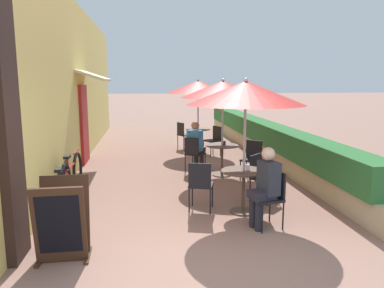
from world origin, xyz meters
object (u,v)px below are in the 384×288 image
at_px(coffee_cup_far, 193,127).
at_px(bicycle_leaning, 62,189).
at_px(seated_patron_near_right, 265,184).
at_px(cafe_chair_far_right, 214,138).
at_px(patio_umbrella_far, 198,87).
at_px(patio_table_mid, 222,154).
at_px(menu_board, 62,220).
at_px(patio_table_far, 198,135).
at_px(coffee_cup_near, 248,168).
at_px(patio_table_near, 244,182).
at_px(cafe_chair_near_back, 260,174).
at_px(cafe_chair_mid_left, 194,152).
at_px(patio_umbrella_mid, 223,89).
at_px(seated_patron_mid_left, 196,144).
at_px(cafe_chair_near_left, 201,182).
at_px(cafe_chair_near_right, 271,194).
at_px(bicycle_second, 72,175).
at_px(patio_umbrella_near, 246,93).
at_px(coffee_cup_mid, 224,143).
at_px(cafe_chair_mid_right, 252,156).
at_px(cafe_chair_far_left, 183,133).

relative_size(coffee_cup_far, bicycle_leaning, 0.05).
height_order(seated_patron_near_right, cafe_chair_far_right, seated_patron_near_right).
bearing_deg(patio_umbrella_far, patio_table_mid, -87.31).
bearing_deg(menu_board, patio_table_far, 66.56).
bearing_deg(coffee_cup_near, patio_table_near, -164.36).
bearing_deg(cafe_chair_near_back, patio_umbrella_far, -128.76).
bearing_deg(cafe_chair_mid_left, patio_umbrella_mid, 6.03).
bearing_deg(seated_patron_mid_left, patio_table_near, -45.28).
xyz_separation_m(seated_patron_near_right, cafe_chair_mid_left, (-0.61, 3.59, -0.17)).
xyz_separation_m(cafe_chair_near_left, bicycle_leaning, (-2.36, 0.38, -0.15)).
relative_size(cafe_chair_near_right, seated_patron_mid_left, 0.70).
xyz_separation_m(cafe_chair_near_right, bicycle_second, (-3.33, 2.11, -0.13)).
height_order(seated_patron_near_right, menu_board, seated_patron_near_right).
distance_m(patio_umbrella_far, menu_board, 7.53).
height_order(patio_table_far, coffee_cup_far, coffee_cup_far).
bearing_deg(seated_patron_mid_left, patio_umbrella_mid, -2.80).
distance_m(cafe_chair_near_right, seated_patron_near_right, 0.20).
height_order(cafe_chair_mid_left, seated_patron_mid_left, seated_patron_mid_left).
xyz_separation_m(patio_table_far, cafe_chair_far_right, (0.40, -0.61, -0.01)).
bearing_deg(cafe_chair_near_left, patio_umbrella_near, 6.03).
bearing_deg(coffee_cup_mid, patio_umbrella_far, 93.84).
bearing_deg(patio_umbrella_far, seated_patron_near_right, -88.81).
distance_m(cafe_chair_mid_right, cafe_chair_far_right, 2.80).
bearing_deg(coffee_cup_near, patio_table_mid, 88.06).
bearing_deg(seated_patron_mid_left, patio_umbrella_near, -45.28).
relative_size(seated_patron_near_right, cafe_chair_mid_left, 1.44).
bearing_deg(seated_patron_near_right, cafe_chair_far_left, -9.58).
relative_size(coffee_cup_near, patio_table_mid, 0.12).
bearing_deg(coffee_cup_mid, patio_umbrella_mid, -141.29).
distance_m(cafe_chair_near_left, seated_patron_near_right, 1.21).
relative_size(coffee_cup_near, coffee_cup_mid, 1.00).
height_order(cafe_chair_near_left, patio_table_mid, cafe_chair_near_left).
bearing_deg(patio_table_mid, patio_umbrella_near, -93.50).
bearing_deg(bicycle_second, patio_table_near, -22.87).
xyz_separation_m(patio_table_mid, bicycle_leaning, (-3.23, -2.00, -0.16)).
relative_size(patio_table_mid, patio_umbrella_far, 0.34).
xyz_separation_m(patio_table_near, seated_patron_mid_left, (-0.40, 2.97, 0.16)).
height_order(cafe_chair_near_right, coffee_cup_near, cafe_chair_near_right).
distance_m(cafe_chair_near_right, coffee_cup_mid, 3.25).
xyz_separation_m(patio_table_near, cafe_chair_near_right, (0.25, -0.68, -0.01)).
height_order(cafe_chair_near_left, patio_table_far, cafe_chair_near_left).
xyz_separation_m(patio_umbrella_mid, cafe_chair_mid_left, (-0.62, 0.37, -1.51)).
height_order(patio_table_near, patio_umbrella_mid, patio_umbrella_mid).
distance_m(cafe_chair_near_left, patio_table_far, 5.44).
relative_size(bicycle_leaning, bicycle_second, 0.98).
height_order(cafe_chair_near_back, cafe_chair_far_left, same).
bearing_deg(patio_table_near, patio_table_mid, 86.50).
distance_m(cafe_chair_near_back, patio_table_far, 4.98).
bearing_deg(cafe_chair_far_right, coffee_cup_far, 8.63).
xyz_separation_m(patio_umbrella_mid, patio_table_far, (-0.14, 3.01, -1.50)).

